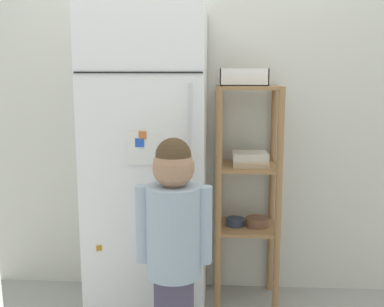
# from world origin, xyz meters

# --- Properties ---
(kitchen_wall_back) EXTENTS (2.56, 0.03, 2.16)m
(kitchen_wall_back) POSITION_xyz_m (0.00, 0.33, 1.08)
(kitchen_wall_back) COLOR silver
(kitchen_wall_back) RESTS_ON ground
(refrigerator) EXTENTS (0.62, 0.59, 1.66)m
(refrigerator) POSITION_xyz_m (-0.26, 0.02, 0.83)
(refrigerator) COLOR white
(refrigerator) RESTS_ON ground
(child_standing) EXTENTS (0.34, 0.25, 1.05)m
(child_standing) POSITION_xyz_m (-0.07, -0.48, 0.64)
(child_standing) COLOR #514963
(child_standing) RESTS_ON ground
(pantry_shelf_unit) EXTENTS (0.36, 0.34, 1.25)m
(pantry_shelf_unit) POSITION_xyz_m (0.29, 0.13, 0.72)
(pantry_shelf_unit) COLOR #9E7247
(pantry_shelf_unit) RESTS_ON ground
(fruit_bin) EXTENTS (0.26, 0.14, 0.09)m
(fruit_bin) POSITION_xyz_m (0.26, 0.12, 1.29)
(fruit_bin) COLOR white
(fruit_bin) RESTS_ON pantry_shelf_unit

